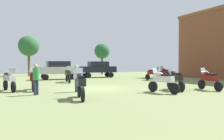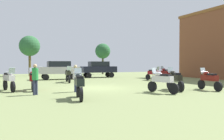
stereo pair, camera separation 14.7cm
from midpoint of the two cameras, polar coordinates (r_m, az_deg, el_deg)
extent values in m
cube|color=olive|center=(16.63, -2.98, -4.45)|extent=(44.00, 52.00, 0.02)
cylinder|color=black|center=(15.22, -23.00, -3.83)|extent=(0.29, 0.68, 0.67)
cylinder|color=black|center=(16.73, -24.60, -3.37)|extent=(0.29, 0.68, 0.67)
cube|color=silver|center=(15.94, -23.86, -1.74)|extent=(0.70, 1.39, 0.36)
ellipsoid|color=silver|center=(15.64, -23.56, -0.77)|extent=(0.44, 0.55, 0.24)
cube|color=black|center=(16.15, -24.10, -0.85)|extent=(0.44, 0.62, 0.12)
cube|color=silver|center=(15.31, -23.21, -0.14)|extent=(0.39, 0.24, 0.39)
cylinder|color=#B7B7BC|center=(15.41, -23.32, -0.36)|extent=(0.61, 0.20, 0.04)
cylinder|color=black|center=(23.73, 11.67, -1.90)|extent=(0.23, 0.63, 0.62)
cylinder|color=black|center=(24.84, 9.01, -1.73)|extent=(0.23, 0.63, 0.62)
cube|color=maroon|center=(24.25, 10.32, -0.65)|extent=(0.59, 1.39, 0.36)
ellipsoid|color=maroon|center=(24.03, 10.84, -0.01)|extent=(0.40, 0.53, 0.24)
cube|color=black|center=(24.41, 9.93, -0.07)|extent=(0.39, 0.60, 0.12)
cube|color=silver|center=(23.79, 11.42, 0.40)|extent=(0.38, 0.21, 0.39)
cylinder|color=#B7B7BC|center=(23.86, 11.24, 0.27)|extent=(0.62, 0.14, 0.04)
cylinder|color=black|center=(12.17, -8.08, -5.04)|extent=(0.24, 0.69, 0.68)
cylinder|color=black|center=(10.68, -7.23, -5.97)|extent=(0.24, 0.69, 0.68)
cube|color=black|center=(11.37, -7.69, -2.89)|extent=(0.59, 1.33, 0.36)
ellipsoid|color=black|center=(11.64, -7.86, -1.40)|extent=(0.40, 0.53, 0.24)
cube|color=black|center=(11.13, -7.57, -1.75)|extent=(0.40, 0.61, 0.12)
cube|color=silver|center=(11.95, -8.03, -0.46)|extent=(0.38, 0.22, 0.39)
cylinder|color=#B7B7BC|center=(11.86, -7.98, -0.77)|extent=(0.62, 0.15, 0.04)
cylinder|color=black|center=(16.22, 14.23, -3.42)|extent=(0.27, 0.68, 0.67)
cylinder|color=black|center=(14.82, 16.90, -3.91)|extent=(0.27, 0.68, 0.67)
cube|color=black|center=(15.48, 15.52, -1.75)|extent=(0.65, 1.38, 0.36)
ellipsoid|color=black|center=(15.73, 15.02, -0.68)|extent=(0.42, 0.54, 0.24)
cube|color=black|center=(15.26, 15.92, -0.90)|extent=(0.42, 0.61, 0.12)
cube|color=silver|center=(16.02, 14.49, 0.01)|extent=(0.39, 0.23, 0.39)
cylinder|color=#B7B7BC|center=(15.94, 14.65, -0.21)|extent=(0.61, 0.18, 0.04)
cylinder|color=black|center=(14.50, 10.17, -4.03)|extent=(0.29, 0.66, 0.65)
cylinder|color=black|center=(13.57, 15.26, -4.45)|extent=(0.29, 0.66, 0.65)
cube|color=silver|center=(13.98, 12.64, -2.18)|extent=(0.70, 1.37, 0.36)
ellipsoid|color=silver|center=(14.14, 11.69, -0.99)|extent=(0.44, 0.55, 0.24)
cube|color=black|center=(13.83, 13.42, -1.23)|extent=(0.44, 0.62, 0.12)
cube|color=silver|center=(14.34, 10.65, -0.23)|extent=(0.39, 0.24, 0.39)
cylinder|color=#B7B7BC|center=(14.28, 10.96, -0.48)|extent=(0.61, 0.20, 0.04)
cylinder|color=black|center=(16.97, 21.40, -3.34)|extent=(0.18, 0.63, 0.62)
cylinder|color=black|center=(15.88, 24.93, -3.71)|extent=(0.18, 0.63, 0.62)
cube|color=maroon|center=(16.38, 23.13, -1.81)|extent=(0.47, 1.29, 0.36)
ellipsoid|color=maroon|center=(16.58, 22.47, -0.79)|extent=(0.36, 0.51, 0.24)
cube|color=black|center=(16.21, 23.67, -1.00)|extent=(0.35, 0.59, 0.12)
cube|color=silver|center=(16.81, 21.75, -0.14)|extent=(0.37, 0.18, 0.39)
cylinder|color=#B7B7BC|center=(16.74, 21.96, -0.36)|extent=(0.62, 0.09, 0.04)
cylinder|color=black|center=(20.94, -10.28, -2.27)|extent=(0.18, 0.69, 0.68)
cylinder|color=black|center=(22.44, -10.89, -2.02)|extent=(0.18, 0.69, 0.68)
cube|color=#282A1E|center=(21.66, -10.60, -0.77)|extent=(0.48, 1.32, 0.36)
ellipsoid|color=#282A1E|center=(21.36, -10.49, -0.05)|extent=(0.36, 0.51, 0.24)
cube|color=black|center=(21.88, -10.70, -0.12)|extent=(0.35, 0.59, 0.12)
cube|color=silver|center=(21.04, -10.35, 0.42)|extent=(0.37, 0.19, 0.39)
cylinder|color=#B7B7BC|center=(21.14, -10.39, 0.26)|extent=(0.62, 0.10, 0.04)
cylinder|color=black|center=(26.14, 12.25, -1.57)|extent=(0.18, 0.63, 0.62)
cylinder|color=black|center=(24.81, 14.17, -1.75)|extent=(0.18, 0.63, 0.62)
cube|color=maroon|center=(25.45, 13.19, -0.55)|extent=(0.48, 1.37, 0.36)
ellipsoid|color=maroon|center=(25.69, 12.83, 0.09)|extent=(0.36, 0.51, 0.24)
cube|color=black|center=(25.24, 13.48, -0.03)|extent=(0.35, 0.59, 0.12)
cube|color=silver|center=(25.97, 12.44, 0.51)|extent=(0.37, 0.19, 0.39)
cylinder|color=#B7B7BC|center=(25.89, 12.56, 0.37)|extent=(0.62, 0.09, 0.04)
cylinder|color=black|center=(16.56, -18.83, -3.42)|extent=(0.17, 0.65, 0.64)
cylinder|color=black|center=(15.05, -18.70, -3.91)|extent=(0.17, 0.65, 0.64)
cube|color=maroon|center=(15.77, -18.78, -1.84)|extent=(0.47, 1.31, 0.36)
ellipsoid|color=maroon|center=(16.04, -18.81, -0.79)|extent=(0.36, 0.50, 0.24)
cube|color=black|center=(15.53, -18.77, -1.01)|extent=(0.35, 0.58, 0.12)
cube|color=silver|center=(16.36, -18.85, -0.11)|extent=(0.37, 0.18, 0.39)
cylinder|color=#B7B7BC|center=(16.27, -18.84, -0.33)|extent=(0.62, 0.09, 0.04)
cylinder|color=black|center=(25.09, -15.81, -1.71)|extent=(0.65, 0.24, 0.64)
cylinder|color=black|center=(26.52, -16.19, -1.54)|extent=(0.65, 0.24, 0.64)
cylinder|color=black|center=(25.61, -9.30, -1.60)|extent=(0.65, 0.24, 0.64)
cylinder|color=black|center=(27.01, -10.01, -1.44)|extent=(0.65, 0.24, 0.64)
cube|color=#B8B4B8|center=(25.99, -12.81, -0.05)|extent=(4.36, 1.95, 0.75)
cube|color=black|center=(25.98, -12.82, 1.45)|extent=(2.42, 1.67, 0.61)
cylinder|color=black|center=(27.96, -5.58, -1.32)|extent=(0.65, 0.27, 0.64)
cylinder|color=black|center=(29.35, -6.31, -1.19)|extent=(0.65, 0.27, 0.64)
cylinder|color=black|center=(28.86, 0.04, -1.23)|extent=(0.65, 0.27, 0.64)
cylinder|color=black|center=(30.21, -0.92, -1.10)|extent=(0.65, 0.27, 0.64)
cube|color=black|center=(29.03, -3.16, 0.16)|extent=(4.42, 2.12, 0.75)
cube|color=black|center=(29.03, -3.17, 1.50)|extent=(2.48, 1.76, 0.61)
cylinder|color=#272D50|center=(14.27, -8.72, -3.80)|extent=(0.14, 0.14, 0.81)
cylinder|color=#272D50|center=(14.44, -8.66, -3.74)|extent=(0.14, 0.14, 0.81)
cylinder|color=silver|center=(14.30, -8.70, -0.89)|extent=(0.44, 0.44, 0.64)
sphere|color=tan|center=(14.29, -8.71, 0.83)|extent=(0.22, 0.22, 0.22)
cylinder|color=#292E46|center=(13.43, -18.37, -4.15)|extent=(0.14, 0.14, 0.83)
cylinder|color=#292E46|center=(13.55, -17.84, -4.09)|extent=(0.14, 0.14, 0.83)
cylinder|color=#26873D|center=(13.43, -18.13, -0.95)|extent=(0.48, 0.48, 0.66)
sphere|color=tan|center=(13.42, -18.15, 0.94)|extent=(0.23, 0.23, 0.23)
cylinder|color=#4E4933|center=(37.94, -2.18, 1.41)|extent=(0.31, 0.31, 3.23)
sphere|color=#285C32|center=(38.00, -2.18, 4.69)|extent=(2.49, 2.49, 2.49)
cylinder|color=brown|center=(34.47, -19.50, 1.59)|extent=(0.34, 0.34, 3.58)
sphere|color=#2B5F34|center=(34.56, -19.53, 5.62)|extent=(2.86, 2.86, 2.86)
camera|label=1|loc=(0.07, -89.80, 0.01)|focal=37.08mm
camera|label=2|loc=(0.07, 90.20, -0.01)|focal=37.08mm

